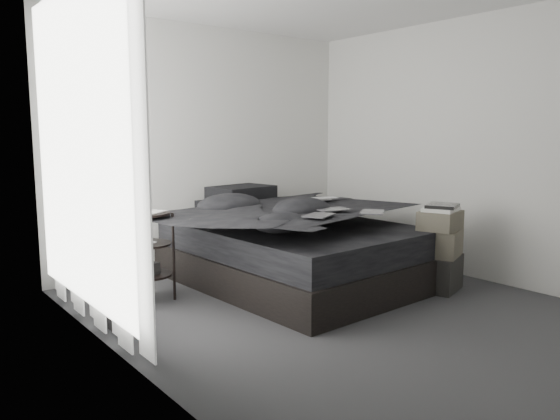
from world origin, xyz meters
TOP-DOWN VIEW (x-y plane):
  - floor at (0.00, 0.00)m, footprint 3.60×4.20m
  - wall_back at (0.00, 2.10)m, footprint 3.60×0.01m
  - wall_left at (-1.80, 0.00)m, footprint 0.01×4.20m
  - wall_right at (1.80, 0.00)m, footprint 0.01×4.20m
  - window_left at (-1.78, 0.90)m, footprint 0.02×2.00m
  - curtain_left at (-1.73, 0.90)m, footprint 0.06×2.12m
  - bed at (0.25, 0.90)m, footprint 1.89×2.44m
  - mattress at (0.25, 0.90)m, footprint 1.82×2.37m
  - duvet at (0.25, 0.84)m, footprint 1.83×2.09m
  - pillow_lower at (0.15, 1.81)m, footprint 0.73×0.51m
  - pillow_upper at (0.23, 1.79)m, footprint 0.73×0.55m
  - laptop at (0.68, 0.97)m, footprint 0.43×0.33m
  - comic_a at (-0.01, 0.25)m, footprint 0.35×0.30m
  - comic_b at (0.33, 0.44)m, footprint 0.33×0.24m
  - comic_c at (0.49, 0.10)m, footprint 0.35×0.34m
  - side_stand at (-1.15, 1.19)m, footprint 0.54×0.54m
  - papers at (-1.14, 1.18)m, footprint 0.37×0.34m
  - floor_books at (-1.61, 0.67)m, footprint 0.17×0.21m
  - box_lower at (1.15, -0.14)m, footprint 0.53×0.47m
  - box_mid at (1.17, -0.14)m, footprint 0.50×0.46m
  - box_upper at (1.14, -0.14)m, footprint 0.46×0.41m
  - art_book_white at (1.15, -0.14)m, footprint 0.40×0.36m
  - art_book_snake at (1.17, -0.14)m, footprint 0.40×0.37m

SIDE VIEW (x-z plane):
  - floor at x=0.00m, z-range -0.01..0.01m
  - floor_books at x=-1.61m, z-range 0.00..0.12m
  - bed at x=0.25m, z-range 0.00..0.32m
  - box_lower at x=1.15m, z-range 0.00..0.32m
  - side_stand at x=-1.15m, z-range 0.00..0.78m
  - mattress at x=0.25m, z-range 0.32..0.57m
  - box_mid at x=1.17m, z-range 0.32..0.57m
  - pillow_lower at x=0.15m, z-range 0.57..0.73m
  - box_upper at x=1.14m, z-range 0.57..0.75m
  - duvet at x=0.25m, z-range 0.57..0.85m
  - art_book_white at x=1.15m, z-range 0.75..0.78m
  - papers at x=-1.14m, z-range 0.78..0.79m
  - art_book_snake at x=1.17m, z-range 0.78..0.81m
  - pillow_upper at x=0.23m, z-range 0.73..0.88m
  - comic_a at x=-0.01m, z-range 0.85..0.86m
  - comic_b at x=0.33m, z-range 0.85..0.86m
  - laptop at x=0.68m, z-range 0.85..0.88m
  - comic_c at x=0.49m, z-range 0.86..0.87m
  - curtain_left at x=-1.73m, z-range 0.04..2.52m
  - wall_back at x=0.00m, z-range 0.00..2.60m
  - wall_left at x=-1.80m, z-range 0.00..2.60m
  - wall_right at x=1.80m, z-range 0.00..2.60m
  - window_left at x=-1.78m, z-range 0.20..2.50m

